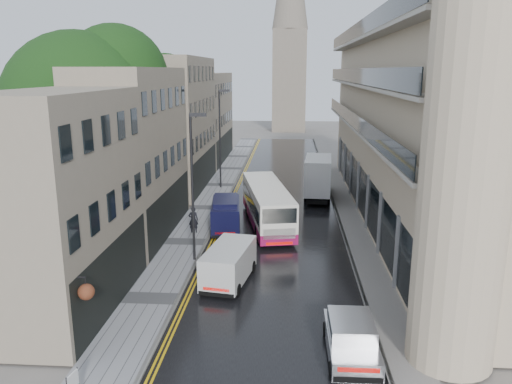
% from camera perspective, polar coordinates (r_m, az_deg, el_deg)
% --- Properties ---
extents(road, '(9.00, 85.00, 0.02)m').
position_cam_1_polar(road, '(40.16, 2.63, -2.07)').
color(road, black).
rests_on(road, ground).
extents(left_sidewalk, '(2.70, 85.00, 0.12)m').
position_cam_1_polar(left_sidewalk, '(40.68, -5.64, -1.84)').
color(left_sidewalk, gray).
rests_on(left_sidewalk, ground).
extents(right_sidewalk, '(1.80, 85.00, 0.12)m').
position_cam_1_polar(right_sidewalk, '(40.40, 10.32, -2.11)').
color(right_sidewalk, slate).
rests_on(right_sidewalk, ground).
extents(old_shop_row, '(4.50, 56.00, 12.00)m').
position_cam_1_polar(old_shop_row, '(42.67, -10.08, 6.88)').
color(old_shop_row, gray).
rests_on(old_shop_row, ground).
extents(modern_block, '(8.00, 40.00, 14.00)m').
position_cam_1_polar(modern_block, '(38.53, 18.32, 7.18)').
color(modern_block, '#C0AD8F').
rests_on(modern_block, ground).
extents(church_spire, '(6.40, 6.40, 40.00)m').
position_cam_1_polar(church_spire, '(93.57, 3.93, 19.28)').
color(church_spire, slate).
rests_on(church_spire, ground).
extents(tree_near, '(10.56, 10.56, 13.89)m').
position_cam_1_polar(tree_near, '(34.08, -19.20, 6.25)').
color(tree_near, black).
rests_on(tree_near, ground).
extents(tree_far, '(9.24, 9.24, 12.46)m').
position_cam_1_polar(tree_far, '(46.24, -12.54, 7.57)').
color(tree_far, black).
rests_on(tree_far, ground).
extents(cream_bus, '(4.40, 10.84, 2.88)m').
position_cam_1_polar(cream_bus, '(33.00, 0.12, -2.95)').
color(cream_bus, white).
rests_on(cream_bus, road).
extents(white_lorry, '(2.67, 7.28, 3.75)m').
position_cam_1_polar(white_lorry, '(42.01, 5.71, 1.24)').
color(white_lorry, white).
rests_on(white_lorry, road).
extents(silver_hatchback, '(1.87, 4.22, 1.58)m').
position_cam_1_polar(silver_hatchback, '(19.24, 8.77, -18.24)').
color(silver_hatchback, silver).
rests_on(silver_hatchback, road).
extents(white_van, '(2.63, 4.73, 2.02)m').
position_cam_1_polar(white_van, '(25.40, -6.06, -9.31)').
color(white_van, silver).
rests_on(white_van, road).
extents(navy_van, '(2.38, 4.91, 2.42)m').
position_cam_1_polar(navy_van, '(33.42, -5.03, -3.21)').
color(navy_van, black).
rests_on(navy_van, road).
extents(pedestrian, '(0.70, 0.51, 1.80)m').
position_cam_1_polar(pedestrian, '(34.33, -7.17, -3.17)').
color(pedestrian, black).
rests_on(pedestrian, left_sidewalk).
extents(lamp_post_near, '(0.97, 0.32, 8.50)m').
position_cam_1_polar(lamp_post_near, '(28.56, -7.28, 0.33)').
color(lamp_post_near, black).
rests_on(lamp_post_near, left_sidewalk).
extents(lamp_post_far, '(1.05, 0.43, 9.08)m').
position_cam_1_polar(lamp_post_far, '(46.70, -4.14, 5.98)').
color(lamp_post_far, black).
rests_on(lamp_post_far, left_sidewalk).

